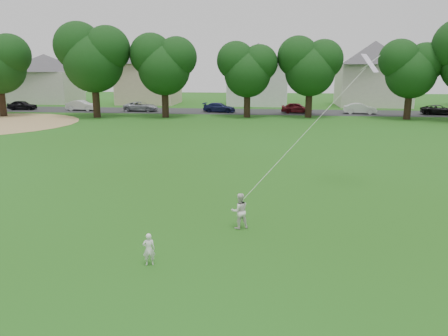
# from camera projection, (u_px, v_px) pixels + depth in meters

# --- Properties ---
(ground) EXTENTS (160.00, 160.00, 0.00)m
(ground) POSITION_uv_depth(u_px,v_px,m) (192.00, 258.00, 12.95)
(ground) COLOR #235112
(ground) RESTS_ON ground
(street) EXTENTS (90.00, 7.00, 0.01)m
(street) POSITION_uv_depth(u_px,v_px,m) (254.00, 112.00, 53.57)
(street) COLOR #2D2D30
(street) RESTS_ON ground
(toddler) EXTENTS (0.41, 0.34, 0.96)m
(toddler) POSITION_uv_depth(u_px,v_px,m) (149.00, 249.00, 12.39)
(toddler) COLOR white
(toddler) RESTS_ON ground
(older_boy) EXTENTS (0.75, 0.67, 1.28)m
(older_boy) POSITION_uv_depth(u_px,v_px,m) (240.00, 211.00, 15.17)
(older_boy) COLOR white
(older_boy) RESTS_ON ground
(kite) EXTENTS (3.13, 3.47, 9.11)m
(kite) POSITION_uv_depth(u_px,v_px,m) (312.00, 125.00, 17.06)
(kite) COLOR white
(kite) RESTS_ON ground
(tree_row) EXTENTS (81.24, 9.52, 10.38)m
(tree_row) POSITION_uv_depth(u_px,v_px,m) (255.00, 58.00, 45.99)
(tree_row) COLOR black
(tree_row) RESTS_ON ground
(parked_cars) EXTENTS (70.31, 2.16, 1.27)m
(parked_cars) POSITION_uv_depth(u_px,v_px,m) (288.00, 108.00, 52.02)
(parked_cars) COLOR black
(parked_cars) RESTS_ON ground
(house_row) EXTENTS (76.55, 13.60, 10.57)m
(house_row) POSITION_uv_depth(u_px,v_px,m) (264.00, 69.00, 61.99)
(house_row) COLOR beige
(house_row) RESTS_ON ground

